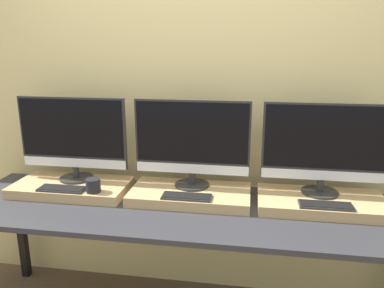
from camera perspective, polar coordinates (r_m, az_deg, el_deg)
wall_back at (r=2.38m, az=0.97°, el=6.45°), size 8.00×0.04×2.60m
workbench at (r=2.14m, az=-0.79°, el=-11.06°), size 2.63×0.74×0.77m
wooden_riser_left at (r=2.43m, az=-17.82°, el=-6.28°), size 0.69×0.36×0.06m
monitor_left at (r=2.40m, az=-17.71°, el=1.18°), size 0.67×0.20×0.52m
keyboard_left at (r=2.32m, az=-19.20°, el=-6.45°), size 0.28×0.10×0.01m
mug at (r=2.22m, az=-14.83°, el=-6.13°), size 0.08×0.08×0.08m
wooden_riser_center at (r=2.21m, az=-0.28°, el=-7.70°), size 0.69×0.36×0.06m
monitor_center at (r=2.17m, az=-0.01°, el=0.51°), size 0.67×0.20×0.52m
keyboard_center at (r=2.08m, az=-0.81°, el=-8.01°), size 0.28×0.10×0.01m
wooden_riser_right at (r=2.22m, az=19.08°, el=-8.43°), size 0.69×0.36×0.06m
monitor_right at (r=2.18m, az=19.48°, el=-0.28°), size 0.67×0.20×0.52m
keyboard_right at (r=2.10m, az=19.70°, el=-8.78°), size 0.28×0.10×0.01m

